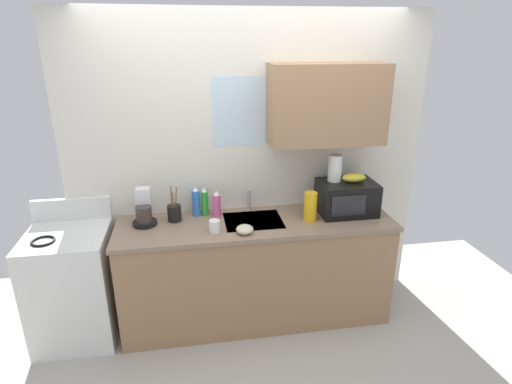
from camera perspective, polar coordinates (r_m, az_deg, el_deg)
name	(u,v)px	position (r m, az deg, el deg)	size (l,w,h in m)	color
kitchen_wall_assembly	(263,155)	(3.49, 0.99, 5.08)	(2.98, 0.42, 2.50)	silver
counter_unit	(256,269)	(3.54, -0.01, -10.52)	(2.21, 0.63, 0.90)	#9E7551
sink_faucet	(249,200)	(3.52, -0.96, -1.09)	(0.03, 0.03, 0.18)	#B2B5BA
stove_range	(74,285)	(3.64, -23.69, -11.60)	(0.60, 0.60, 1.08)	white
microwave	(347,198)	(3.53, 12.30, -0.75)	(0.46, 0.35, 0.27)	black
banana_bunch	(354,178)	(3.49, 13.27, 1.91)	(0.20, 0.11, 0.07)	gold
paper_towel_roll	(335,168)	(3.46, 10.75, 3.24)	(0.11, 0.11, 0.22)	white
coffee_maker	(144,211)	(3.38, -15.06, -2.53)	(0.19, 0.21, 0.28)	black
dish_soap_bottle_pink	(217,204)	(3.40, -5.41, -1.71)	(0.07, 0.07, 0.22)	#E55999
dish_soap_bottle_green	(205,202)	(3.44, -7.05, -1.35)	(0.06, 0.06, 0.24)	green
dish_soap_bottle_blue	(196,202)	(3.44, -8.21, -1.35)	(0.06, 0.06, 0.25)	blue
cereal_canister	(310,207)	(3.34, 7.45, -1.99)	(0.10, 0.10, 0.24)	gold
mug_white	(215,226)	(3.16, -5.68, -4.69)	(0.08, 0.08, 0.10)	white
utensil_crock	(174,213)	(3.38, -11.11, -2.78)	(0.11, 0.11, 0.30)	black
small_bowl	(245,229)	(3.13, -1.55, -5.13)	(0.13, 0.13, 0.07)	beige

